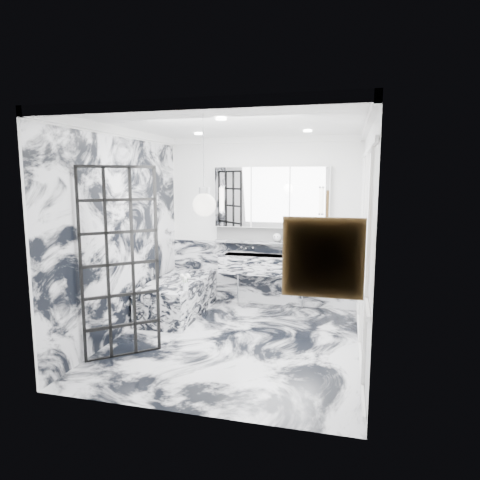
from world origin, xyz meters
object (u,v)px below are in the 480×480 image
(crittall_door, at_px, (120,264))
(bathtub, at_px, (178,297))
(mirror_cabinet, at_px, (271,197))
(trough_sink, at_px, (269,265))

(crittall_door, height_order, bathtub, crittall_door)
(mirror_cabinet, bearing_deg, trough_sink, -90.00)
(trough_sink, distance_m, mirror_cabinet, 1.10)
(crittall_door, distance_m, bathtub, 1.87)
(trough_sink, bearing_deg, crittall_door, -120.31)
(crittall_door, bearing_deg, mirror_cabinet, 20.90)
(trough_sink, distance_m, bathtub, 1.55)
(crittall_door, distance_m, mirror_cabinet, 2.92)
(crittall_door, xyz_separation_m, trough_sink, (1.36, 2.32, -0.40))
(crittall_door, distance_m, trough_sink, 2.72)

